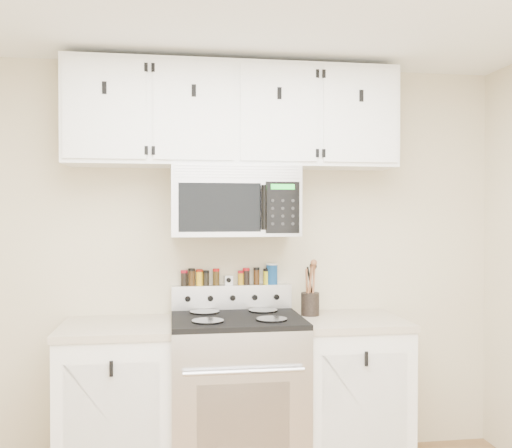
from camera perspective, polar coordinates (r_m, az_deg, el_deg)
The scene contains 19 objects.
back_wall at distance 3.67m, azimuth -2.49°, elevation -3.72°, with size 3.50×0.01×2.50m, color #C3B492.
range at distance 3.51m, azimuth -1.93°, elevation -16.69°, with size 0.76×0.65×1.10m.
base_cabinet_left at distance 3.53m, azimuth -13.70°, elevation -17.03°, with size 0.64×0.62×0.92m.
base_cabinet_right at distance 3.67m, azimuth 9.24°, elevation -16.29°, with size 0.64×0.62×0.92m.
microwave at distance 3.47m, azimuth -2.17°, elevation 2.29°, with size 0.76×0.44×0.42m.
upper_cabinets at distance 3.54m, azimuth -2.23°, elevation 10.72°, with size 2.00×0.35×0.62m.
utensil_crock at distance 3.59m, azimuth 5.44°, elevation -7.78°, with size 0.11×0.11×0.33m.
kitchen_timer at distance 3.64m, azimuth -2.79°, elevation -5.65°, with size 0.05×0.04×0.06m, color white.
salt_canister at distance 3.68m, azimuth 1.60°, elevation -5.00°, with size 0.07×0.07×0.13m.
spice_jar_0 at distance 3.62m, azimuth -7.20°, elevation -5.38°, with size 0.05×0.05×0.10m.
spice_jar_1 at distance 3.63m, azimuth -6.46°, elevation -5.29°, with size 0.04×0.04×0.11m.
spice_jar_2 at distance 3.63m, azimuth -5.68°, elevation -5.33°, with size 0.05×0.05×0.10m.
spice_jar_3 at distance 3.63m, azimuth -5.03°, elevation -5.39°, with size 0.04×0.04×0.10m.
spice_jar_4 at distance 3.63m, azimuth -4.00°, elevation -5.30°, with size 0.04×0.04×0.11m.
spice_jar_5 at distance 3.65m, azimuth -1.52°, elevation -5.39°, with size 0.04×0.04×0.09m.
spice_jar_6 at distance 3.65m, azimuth -0.98°, elevation -5.25°, with size 0.04×0.04×0.11m.
spice_jar_7 at distance 3.66m, azimuth 0.04°, elevation -5.21°, with size 0.04×0.04×0.11m.
spice_jar_8 at distance 3.67m, azimuth 1.08°, elevation -5.26°, with size 0.04×0.04×0.10m.
spice_jar_9 at distance 3.67m, azimuth 1.30°, elevation -5.22°, with size 0.04×0.04×0.11m.
Camera 1 is at (-0.37, -1.89, 1.55)m, focal length 40.00 mm.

